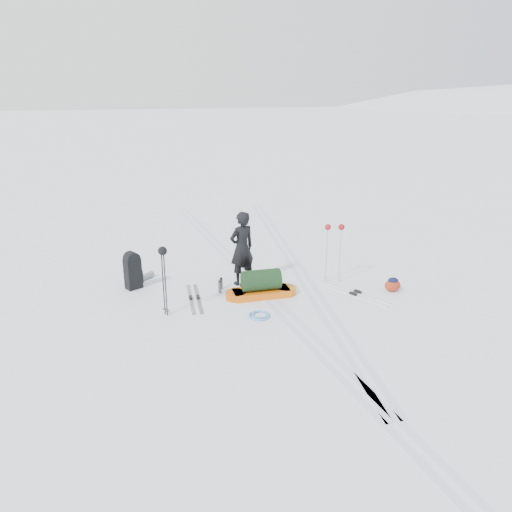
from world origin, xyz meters
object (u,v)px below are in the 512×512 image
at_px(skier, 242,248).
at_px(expedition_rucksack, 134,271).
at_px(ski_poles_black, 163,259).
at_px(pulk_sled, 261,286).

xyz_separation_m(skier, expedition_rucksack, (-2.54, 0.49, -0.49)).
bearing_deg(ski_poles_black, expedition_rucksack, 120.11).
bearing_deg(expedition_rucksack, ski_poles_black, -98.99).
bearing_deg(expedition_rucksack, skier, -36.88).
height_order(skier, ski_poles_black, skier).
bearing_deg(pulk_sled, skier, 105.36).
height_order(pulk_sled, expedition_rucksack, expedition_rucksack).
xyz_separation_m(pulk_sled, expedition_rucksack, (-2.76, 1.38, 0.18)).
distance_m(skier, pulk_sled, 1.13).
distance_m(pulk_sled, ski_poles_black, 2.47).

